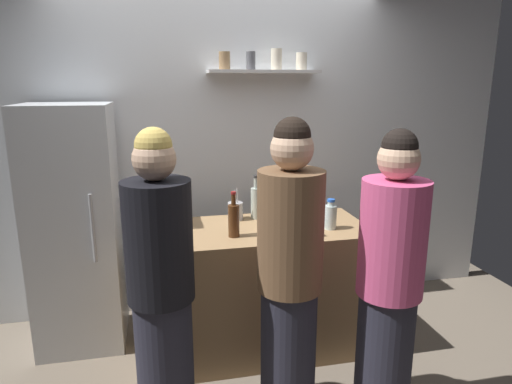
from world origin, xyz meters
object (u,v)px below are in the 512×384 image
at_px(water_bottle_plastic, 330,216).
at_px(baking_pan, 291,229).
at_px(wine_bottle_amber_glass, 234,219).
at_px(person_blonde, 161,291).
at_px(wine_bottle_pale_glass, 256,202).
at_px(person_brown_jacket, 290,280).
at_px(utensil_holder, 235,211).
at_px(person_pink_top, 389,287).
at_px(refrigerator, 76,228).

bearing_deg(water_bottle_plastic, baking_pan, -174.58).
relative_size(wine_bottle_amber_glass, person_blonde, 0.18).
distance_m(wine_bottle_pale_glass, water_bottle_plastic, 0.55).
bearing_deg(wine_bottle_amber_glass, person_brown_jacket, -72.16).
distance_m(utensil_holder, water_bottle_plastic, 0.68).
relative_size(baking_pan, water_bottle_plastic, 1.65).
relative_size(person_brown_jacket, person_pink_top, 1.03).
bearing_deg(person_pink_top, water_bottle_plastic, -177.89).
distance_m(wine_bottle_pale_glass, person_blonde, 1.14).
height_order(utensil_holder, water_bottle_plastic, utensil_holder).
bearing_deg(water_bottle_plastic, wine_bottle_pale_glass, 142.28).
height_order(wine_bottle_amber_glass, person_pink_top, person_pink_top).
bearing_deg(refrigerator, wine_bottle_amber_glass, -25.13).
relative_size(wine_bottle_amber_glass, water_bottle_plastic, 1.43).
bearing_deg(baking_pan, person_blonde, -147.98).
xyz_separation_m(wine_bottle_pale_glass, person_blonde, (-0.68, -0.89, -0.20)).
bearing_deg(baking_pan, wine_bottle_pale_glass, 113.30).
height_order(wine_bottle_amber_glass, wine_bottle_pale_glass, wine_bottle_pale_glass).
relative_size(baking_pan, wine_bottle_amber_glass, 1.16).
xyz_separation_m(refrigerator, baking_pan, (1.41, -0.49, 0.06)).
distance_m(refrigerator, wine_bottle_amber_glass, 1.15).
bearing_deg(person_blonde, person_brown_jacket, 10.92).
relative_size(utensil_holder, wine_bottle_pale_glass, 0.72).
height_order(baking_pan, water_bottle_plastic, water_bottle_plastic).
bearing_deg(wine_bottle_amber_glass, wine_bottle_pale_glass, 58.29).
bearing_deg(water_bottle_plastic, person_brown_jacket, -126.88).
xyz_separation_m(baking_pan, person_pink_top, (0.32, -0.71, -0.11)).
height_order(refrigerator, utensil_holder, refrigerator).
distance_m(baking_pan, utensil_holder, 0.48).
relative_size(wine_bottle_pale_glass, person_blonde, 0.19).
bearing_deg(water_bottle_plastic, person_blonde, -153.78).
bearing_deg(utensil_holder, water_bottle_plastic, -30.27).
xyz_separation_m(utensil_holder, person_brown_jacket, (0.12, -0.96, -0.11)).
relative_size(wine_bottle_amber_glass, person_pink_top, 0.18).
xyz_separation_m(baking_pan, person_blonde, (-0.84, -0.53, -0.10)).
relative_size(baking_pan, wine_bottle_pale_glass, 1.08).
distance_m(person_pink_top, person_blonde, 1.18).
bearing_deg(water_bottle_plastic, person_pink_top, -86.79).
height_order(wine_bottle_pale_glass, person_pink_top, person_pink_top).
distance_m(wine_bottle_amber_glass, wine_bottle_pale_glass, 0.42).
bearing_deg(person_pink_top, baking_pan, -156.76).
height_order(water_bottle_plastic, person_brown_jacket, person_brown_jacket).
height_order(baking_pan, wine_bottle_pale_glass, wine_bottle_pale_glass).
bearing_deg(water_bottle_plastic, wine_bottle_amber_glass, -178.52).
relative_size(utensil_holder, wine_bottle_amber_glass, 0.77).
height_order(person_brown_jacket, person_pink_top, person_brown_jacket).
xyz_separation_m(baking_pan, wine_bottle_pale_glass, (-0.16, 0.36, 0.10)).
relative_size(wine_bottle_pale_glass, person_brown_jacket, 0.19).
xyz_separation_m(person_brown_jacket, person_blonde, (-0.66, 0.07, -0.02)).
bearing_deg(wine_bottle_amber_glass, person_blonde, -130.92).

